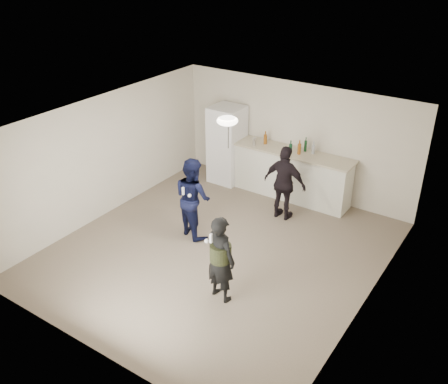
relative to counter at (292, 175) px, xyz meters
The scene contains 21 objects.
floor 2.72m from the counter, 92.69° to the right, with size 6.00×6.00×0.00m, color #6B5B4C.
ceiling 3.32m from the counter, 92.69° to the right, with size 6.00×6.00×0.00m, color silver.
wall_back 0.81m from the counter, 110.85° to the left, with size 6.00×6.00×0.00m, color beige.
wall_front 5.72m from the counter, 91.27° to the right, with size 6.00×6.00×0.00m, color beige.
wall_left 3.99m from the counter, 137.12° to the right, with size 6.00×6.00×0.00m, color beige.
wall_right 3.81m from the counter, 45.49° to the right, with size 6.00×6.00×0.00m, color beige.
counter is the anchor object (origin of this frame).
counter_top 0.55m from the counter, ahead, with size 2.68×0.64×0.04m, color #BBAE91.
fridge 1.70m from the counter, behind, with size 0.70×0.70×1.80m, color white.
fridge_handle 1.64m from the counter, 162.23° to the right, with size 0.02×0.02×0.60m, color #B4B4B8.
ceiling_dome 3.06m from the counter, 93.04° to the right, with size 0.36×0.36×0.16m, color white.
shaker 1.11m from the counter, behind, with size 0.08×0.08×0.17m, color silver.
man 2.58m from the counter, 109.87° to the right, with size 0.77×0.60×1.59m, color #101645.
woman 3.77m from the counter, 80.19° to the right, with size 0.54×0.36×1.49m, color black.
camo_shorts 3.78m from the counter, 80.19° to the right, with size 0.34×0.34×0.28m, color #333C1B.
spectator 0.98m from the counter, 72.44° to the right, with size 0.92×0.38×1.57m, color black.
remote_man 2.88m from the counter, 107.94° to the right, with size 0.04×0.04×0.15m, color white.
nunchuk_man 2.81m from the counter, 105.77° to the right, with size 0.07×0.07×0.07m, color white.
remote_woman 4.08m from the counter, 80.80° to the right, with size 0.04×0.04×0.15m, color silver.
nunchuk_woman 4.02m from the counter, 82.16° to the right, with size 0.07×0.07×0.07m, color white.
bottle_cluster 0.67m from the counter, 147.33° to the left, with size 1.18×0.33×0.24m.
Camera 1 is at (4.37, -6.31, 5.24)m, focal length 40.00 mm.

